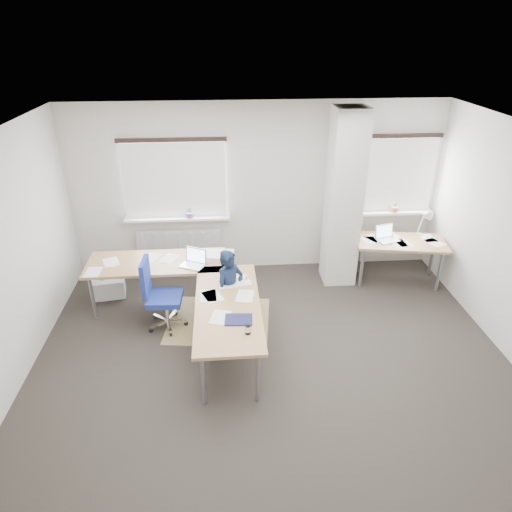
{
  "coord_description": "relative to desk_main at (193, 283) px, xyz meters",
  "views": [
    {
      "loc": [
        -0.55,
        -4.56,
        3.83
      ],
      "look_at": [
        -0.13,
        0.9,
        1.01
      ],
      "focal_mm": 32.0,
      "sensor_mm": 36.0,
      "label": 1
    }
  ],
  "objects": [
    {
      "name": "ground",
      "position": [
        0.99,
        -0.79,
        -0.69
      ],
      "size": [
        6.0,
        6.0,
        0.0
      ],
      "primitive_type": "plane",
      "color": "#282320",
      "rests_on": "ground"
    },
    {
      "name": "room_shell",
      "position": [
        1.18,
        -0.34,
        1.05
      ],
      "size": [
        6.04,
        5.04,
        2.82
      ],
      "color": "beige",
      "rests_on": "ground"
    },
    {
      "name": "floor_mat",
      "position": [
        0.32,
        0.09,
        -0.69
      ],
      "size": [
        1.56,
        1.37,
        0.01
      ],
      "primitive_type": "cube",
      "rotation": [
        0.0,
        0.0,
        -0.13
      ],
      "color": "#9C8455",
      "rests_on": "ground"
    },
    {
      "name": "white_crate",
      "position": [
        -1.39,
        0.91,
        -0.55
      ],
      "size": [
        0.54,
        0.41,
        0.29
      ],
      "primitive_type": "cube",
      "rotation": [
        0.0,
        0.0,
        0.16
      ],
      "color": "white",
      "rests_on": "ground"
    },
    {
      "name": "desk_main",
      "position": [
        0.0,
        0.0,
        0.0
      ],
      "size": [
        2.41,
        2.6,
        0.96
      ],
      "rotation": [
        0.0,
        0.0,
        0.0
      ],
      "color": "#A16D45",
      "rests_on": "ground"
    },
    {
      "name": "desk_side",
      "position": [
        3.25,
        1.01,
        -0.01
      ],
      "size": [
        1.5,
        0.93,
        1.22
      ],
      "rotation": [
        0.0,
        0.0,
        -0.17
      ],
      "color": "#A16D45",
      "rests_on": "ground"
    },
    {
      "name": "task_chair",
      "position": [
        -0.44,
        0.01,
        -0.4
      ],
      "size": [
        0.57,
        0.56,
        1.05
      ],
      "rotation": [
        0.0,
        0.0,
        -0.06
      ],
      "color": "navy",
      "rests_on": "ground"
    },
    {
      "name": "person",
      "position": [
        0.5,
        -0.12,
        -0.09
      ],
      "size": [
        0.52,
        0.5,
        1.21
      ],
      "primitive_type": "imported",
      "rotation": [
        0.0,
        0.0,
        0.7
      ],
      "color": "black",
      "rests_on": "ground"
    }
  ]
}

